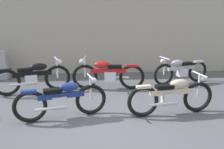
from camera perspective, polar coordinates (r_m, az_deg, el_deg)
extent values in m
plane|color=#56565B|center=(5.04, -1.11, -11.25)|extent=(40.00, 40.00, 0.00)
cube|color=#B2A893|center=(8.92, -2.78, 9.26)|extent=(18.00, 0.30, 2.76)
torus|color=black|center=(5.74, 19.71, -5.05)|extent=(0.71, 0.18, 0.70)
torus|color=black|center=(5.19, 7.39, -6.36)|extent=(0.71, 0.18, 0.70)
cube|color=silver|center=(5.41, 13.43, -5.56)|extent=(0.33, 0.23, 0.27)
cube|color=beige|center=(5.38, 13.98, -3.98)|extent=(0.99, 0.23, 0.12)
ellipsoid|color=beige|center=(5.41, 15.74, -2.08)|extent=(0.45, 0.25, 0.19)
cube|color=black|center=(5.27, 12.38, -2.84)|extent=(0.40, 0.22, 0.08)
cube|color=beige|center=(5.09, 7.51, -2.92)|extent=(0.32, 0.16, 0.06)
cylinder|color=silver|center=(5.67, 19.94, -2.53)|extent=(0.05, 0.05, 0.53)
cylinder|color=silver|center=(5.60, 20.17, 0.06)|extent=(0.11, 0.56, 0.03)
sphere|color=silver|center=(5.66, 20.74, -0.84)|extent=(0.13, 0.13, 0.13)
cylinder|color=silver|center=(5.26, 12.03, -6.86)|extent=(0.67, 0.15, 0.06)
torus|color=black|center=(7.05, -6.44, -0.55)|extent=(0.75, 0.16, 0.74)
torus|color=black|center=(7.01, 4.76, -0.60)|extent=(0.75, 0.16, 0.74)
cube|color=silver|center=(6.99, -0.44, -0.42)|extent=(0.34, 0.23, 0.28)
cube|color=#B21919|center=(6.95, -0.87, 0.88)|extent=(1.05, 0.20, 0.12)
ellipsoid|color=#B21919|center=(6.92, -2.39, 2.35)|extent=(0.46, 0.24, 0.20)
cube|color=black|center=(6.92, 0.65, 1.93)|extent=(0.42, 0.22, 0.08)
cube|color=#B21919|center=(6.93, 4.82, 2.16)|extent=(0.34, 0.15, 0.06)
cylinder|color=silver|center=(6.98, -6.51, 1.66)|extent=(0.06, 0.06, 0.56)
cylinder|color=silver|center=(6.93, -6.57, 3.92)|extent=(0.09, 0.59, 0.04)
sphere|color=silver|center=(6.96, -7.21, 3.09)|extent=(0.14, 0.14, 0.14)
cylinder|color=silver|center=(7.12, 1.22, -0.73)|extent=(0.71, 0.13, 0.06)
torus|color=black|center=(7.10, -12.80, -0.73)|extent=(0.73, 0.31, 0.74)
torus|color=black|center=(7.02, -23.83, -1.80)|extent=(0.73, 0.31, 0.74)
cube|color=silver|center=(7.02, -18.71, -1.15)|extent=(0.37, 0.29, 0.28)
cube|color=black|center=(6.99, -18.40, 0.17)|extent=(1.02, 0.42, 0.12)
ellipsoid|color=black|center=(6.96, -17.03, 1.77)|extent=(0.49, 0.33, 0.20)
cube|color=black|center=(6.95, -19.98, 1.08)|extent=(0.44, 0.30, 0.08)
cube|color=black|center=(6.94, -24.11, 0.93)|extent=(0.35, 0.22, 0.06)
cylinder|color=silver|center=(7.04, -12.93, 1.46)|extent=(0.06, 0.06, 0.56)
cylinder|color=silver|center=(6.98, -13.06, 3.68)|extent=(0.22, 0.57, 0.04)
sphere|color=silver|center=(7.01, -12.36, 2.93)|extent=(0.14, 0.14, 0.14)
cylinder|color=silver|center=(6.92, -20.25, -2.12)|extent=(0.69, 0.28, 0.06)
torus|color=black|center=(7.54, 12.21, -0.03)|extent=(0.68, 0.27, 0.69)
torus|color=black|center=(8.28, 19.66, 0.74)|extent=(0.68, 0.27, 0.69)
cube|color=silver|center=(7.91, 16.40, 0.54)|extent=(0.34, 0.26, 0.26)
cube|color=#ADADB2|center=(7.85, 16.20, 1.58)|extent=(0.95, 0.36, 0.11)
ellipsoid|color=#ADADB2|center=(7.72, 15.27, 2.72)|extent=(0.45, 0.30, 0.19)
cube|color=black|center=(7.93, 17.25, 2.53)|extent=(0.41, 0.27, 0.08)
cube|color=#ADADB2|center=(8.21, 19.85, 2.91)|extent=(0.32, 0.19, 0.06)
cylinder|color=silver|center=(7.48, 12.32, 1.90)|extent=(0.05, 0.05, 0.52)
cylinder|color=silver|center=(7.43, 12.42, 3.85)|extent=(0.18, 0.53, 0.03)
sphere|color=silver|center=(7.40, 11.89, 3.10)|extent=(0.13, 0.13, 0.13)
cylinder|color=silver|center=(8.13, 16.96, 0.38)|extent=(0.65, 0.24, 0.06)
torus|color=black|center=(5.30, -5.04, -5.94)|extent=(0.68, 0.26, 0.69)
torus|color=black|center=(5.17, -18.91, -7.25)|extent=(0.68, 0.26, 0.69)
cube|color=silver|center=(5.18, -12.41, -6.49)|extent=(0.34, 0.26, 0.26)
cube|color=navy|center=(5.14, -11.98, -4.87)|extent=(0.96, 0.34, 0.11)
ellipsoid|color=navy|center=(5.11, -10.19, -2.90)|extent=(0.45, 0.29, 0.19)
cube|color=black|center=(5.08, -13.94, -3.74)|extent=(0.41, 0.26, 0.08)
cube|color=navy|center=(5.06, -19.21, -3.88)|extent=(0.32, 0.19, 0.06)
cylinder|color=silver|center=(5.22, -5.10, -3.28)|extent=(0.05, 0.05, 0.52)
cylinder|color=silver|center=(5.14, -5.16, -0.53)|extent=(0.17, 0.54, 0.03)
sphere|color=silver|center=(5.19, -4.34, -1.47)|extent=(0.13, 0.13, 0.13)
cylinder|color=silver|center=(5.09, -14.33, -7.81)|extent=(0.65, 0.22, 0.06)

